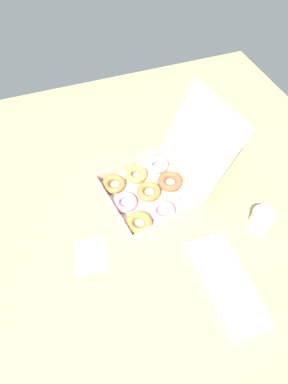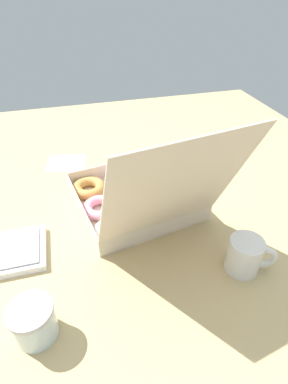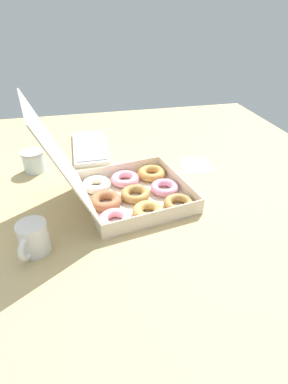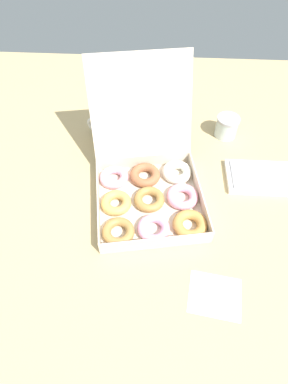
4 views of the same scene
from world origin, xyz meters
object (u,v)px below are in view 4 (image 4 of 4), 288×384
donut_box (150,189)px  coffee_mug (103,127)px  glass_jar (227,127)px  keyboard (279,178)px

donut_box → coffee_mug: bearing=124.0°
donut_box → coffee_mug: donut_box is taller
coffee_mug → glass_jar: coffee_mug is taller
keyboard → coffee_mug: size_ratio=3.19×
glass_jar → keyboard: bearing=-54.7°
donut_box → keyboard: bearing=12.2°
keyboard → coffee_mug: 65.43cm
donut_box → keyboard: donut_box is taller
glass_jar → coffee_mug: bearing=-175.4°
donut_box → glass_jar: bearing=48.8°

